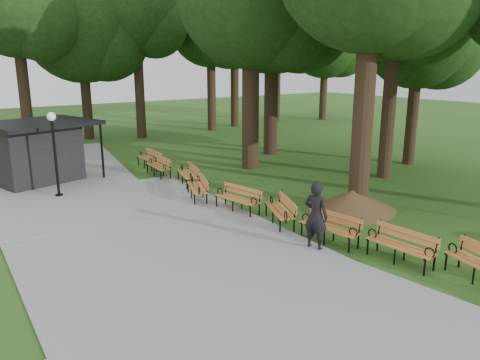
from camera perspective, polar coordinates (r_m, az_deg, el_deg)
ground at (r=12.77m, az=13.49°, el=-9.18°), size 100.00×100.00×0.00m
path at (r=12.71m, az=-9.43°, el=-8.96°), size 12.00×38.00×0.06m
person at (r=12.79m, az=9.28°, el=-4.34°), size 0.64×0.80×1.91m
kiosk at (r=21.60m, az=-23.98°, el=3.15°), size 4.91×4.53×2.58m
lamp_post at (r=18.60m, az=-21.91°, el=4.93°), size 0.32×0.32×3.22m
dirt_mound at (r=16.47m, az=13.56°, el=-2.47°), size 2.79×2.79×0.74m
bench_2 at (r=12.64m, az=19.05°, el=-7.70°), size 0.75×1.93×0.88m
bench_3 at (r=13.46m, az=10.90°, el=-5.80°), size 0.89×1.97×0.88m
bench_4 at (r=14.77m, az=4.88°, el=-3.76°), size 1.35×2.00×0.88m
bench_5 at (r=15.93m, az=-0.33°, el=-2.36°), size 0.96×1.98×0.88m
bench_6 at (r=17.46m, az=-5.30°, el=-0.93°), size 1.28×2.00×0.88m
bench_7 at (r=19.54m, az=-6.47°, el=0.68°), size 1.13×2.00×0.88m
bench_8 at (r=21.22m, az=-9.97°, el=1.64°), size 0.78×1.94×0.88m
bench_9 at (r=22.99m, az=-11.13°, el=2.56°), size 0.69×1.92×0.88m
lawn_tree_4 at (r=25.91m, az=4.03°, el=21.16°), size 7.63×7.63×11.98m
lawn_tree_5 at (r=24.61m, az=21.20°, el=16.79°), size 5.59×5.59×9.31m
tree_backdrop at (r=34.31m, az=-9.42°, el=18.75°), size 37.31×9.44×15.57m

